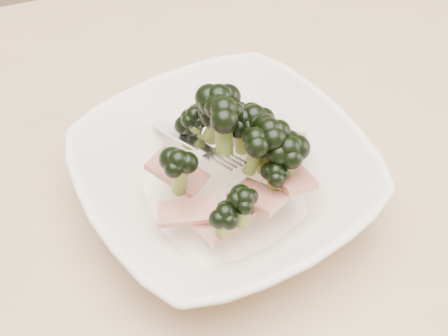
# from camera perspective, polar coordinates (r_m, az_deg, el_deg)

# --- Properties ---
(dining_table) EXTENTS (1.20, 0.80, 0.75)m
(dining_table) POSITION_cam_1_polar(r_m,az_deg,el_deg) (0.70, -3.32, -8.49)
(dining_table) COLOR tan
(dining_table) RESTS_ON ground
(broccoli_dish) EXTENTS (0.33, 0.33, 0.13)m
(broccoli_dish) POSITION_cam_1_polar(r_m,az_deg,el_deg) (0.60, 0.17, -0.52)
(broccoli_dish) COLOR #F5E3CF
(broccoli_dish) RESTS_ON dining_table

